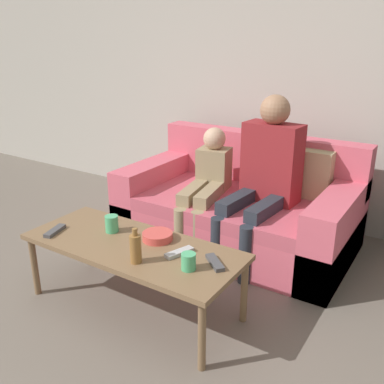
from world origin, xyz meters
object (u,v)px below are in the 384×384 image
(coffee_table, at_px, (132,250))
(snack_bowl, at_px, (158,236))
(cup_far, at_px, (112,224))
(person_child, at_px, (207,181))
(tv_remote_2, at_px, (179,253))
(cup_near, at_px, (189,262))
(tv_remote_1, at_px, (55,231))
(bottle, at_px, (136,248))
(couch, at_px, (240,210))
(person_adult, at_px, (266,168))
(tv_remote_0, at_px, (215,262))

(coffee_table, distance_m, snack_bowl, 0.16)
(coffee_table, height_order, cup_far, cup_far)
(person_child, distance_m, tv_remote_2, 1.01)
(person_child, height_order, cup_near, person_child)
(tv_remote_1, height_order, bottle, bottle)
(cup_near, xyz_separation_m, bottle, (-0.27, -0.09, 0.04))
(tv_remote_2, relative_size, snack_bowl, 0.99)
(tv_remote_2, relative_size, bottle, 0.91)
(couch, height_order, tv_remote_1, couch)
(coffee_table, height_order, snack_bowl, snack_bowl)
(tv_remote_1, xyz_separation_m, bottle, (0.65, -0.01, 0.07))
(person_child, relative_size, snack_bowl, 4.97)
(person_child, bearing_deg, tv_remote_1, -120.44)
(cup_far, height_order, tv_remote_2, cup_far)
(tv_remote_2, bearing_deg, coffee_table, -151.80)
(snack_bowl, relative_size, bottle, 0.92)
(cup_near, distance_m, bottle, 0.29)
(bottle, bearing_deg, coffee_table, 136.02)
(person_child, relative_size, tv_remote_1, 5.01)
(couch, bearing_deg, coffee_table, -96.36)
(couch, distance_m, person_adult, 0.47)
(tv_remote_2, height_order, snack_bowl, snack_bowl)
(couch, bearing_deg, cup_far, -107.58)
(tv_remote_1, xyz_separation_m, snack_bowl, (0.58, 0.26, 0.01))
(snack_bowl, bearing_deg, cup_far, -168.56)
(cup_near, relative_size, cup_far, 0.86)
(tv_remote_0, relative_size, tv_remote_2, 0.91)
(coffee_table, distance_m, person_child, 0.99)
(cup_near, bearing_deg, tv_remote_2, 140.89)
(coffee_table, bearing_deg, tv_remote_0, 6.24)
(cup_near, distance_m, snack_bowl, 0.38)
(couch, height_order, person_child, person_child)
(cup_far, bearing_deg, bottle, -30.15)
(coffee_table, bearing_deg, tv_remote_1, -164.88)
(couch, relative_size, person_child, 1.95)
(tv_remote_0, bearing_deg, cup_near, -177.27)
(cup_far, bearing_deg, coffee_table, -16.92)
(person_child, height_order, tv_remote_0, person_child)
(tv_remote_1, bearing_deg, person_child, 54.19)
(coffee_table, distance_m, person_adult, 1.14)
(cup_near, distance_m, tv_remote_2, 0.17)
(person_child, relative_size, tv_remote_0, 5.51)
(cup_near, height_order, tv_remote_2, cup_near)
(cup_near, relative_size, snack_bowl, 0.50)
(person_adult, distance_m, person_child, 0.48)
(coffee_table, distance_m, cup_near, 0.44)
(couch, xyz_separation_m, bottle, (0.03, -1.28, 0.23))
(person_child, distance_m, tv_remote_1, 1.19)
(cup_near, bearing_deg, tv_remote_1, -175.38)
(cup_far, height_order, tv_remote_1, cup_far)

